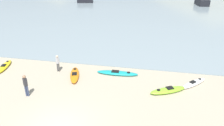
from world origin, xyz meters
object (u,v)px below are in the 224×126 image
(kayak_on_sand_3, at_px, (75,75))
(kayak_on_sand_4, at_px, (5,66))
(person_near_waterline, at_px, (58,62))
(kayak_on_sand_2, at_px, (194,83))
(kayak_on_sand_0, at_px, (117,73))
(moored_boat_2, at_px, (202,2))
(person_near_foreground, at_px, (26,84))
(kayak_on_sand_1, at_px, (168,90))

(kayak_on_sand_3, bearing_deg, kayak_on_sand_4, 176.97)
(kayak_on_sand_4, xyz_separation_m, person_near_waterline, (5.10, 0.29, 0.73))
(kayak_on_sand_2, relative_size, kayak_on_sand_3, 0.81)
(kayak_on_sand_0, xyz_separation_m, moored_boat_2, (12.66, 35.00, 0.59))
(kayak_on_sand_0, bearing_deg, kayak_on_sand_3, -162.68)
(kayak_on_sand_2, relative_size, kayak_on_sand_4, 0.86)
(kayak_on_sand_0, height_order, person_near_foreground, person_near_foreground)
(kayak_on_sand_1, bearing_deg, kayak_on_sand_0, 153.71)
(person_near_waterline, bearing_deg, kayak_on_sand_3, -20.72)
(kayak_on_sand_2, distance_m, kayak_on_sand_4, 16.46)
(kayak_on_sand_0, relative_size, kayak_on_sand_3, 1.21)
(kayak_on_sand_3, distance_m, person_near_waterline, 1.98)
(person_near_waterline, bearing_deg, moored_boat_2, 63.26)
(kayak_on_sand_0, relative_size, moored_boat_2, 0.89)
(kayak_on_sand_2, bearing_deg, kayak_on_sand_0, 174.89)
(person_near_waterline, height_order, moored_boat_2, person_near_waterline)
(kayak_on_sand_0, height_order, kayak_on_sand_4, kayak_on_sand_4)
(kayak_on_sand_0, bearing_deg, person_near_waterline, -175.33)
(kayak_on_sand_1, relative_size, kayak_on_sand_4, 1.04)
(kayak_on_sand_1, height_order, person_near_waterline, person_near_waterline)
(kayak_on_sand_4, height_order, moored_boat_2, moored_boat_2)
(kayak_on_sand_1, bearing_deg, moored_boat_2, 77.05)
(person_near_waterline, bearing_deg, kayak_on_sand_4, -176.74)
(person_near_waterline, bearing_deg, kayak_on_sand_0, 4.67)
(kayak_on_sand_0, bearing_deg, kayak_on_sand_2, -5.11)
(kayak_on_sand_1, height_order, kayak_on_sand_4, kayak_on_sand_1)
(kayak_on_sand_3, xyz_separation_m, kayak_on_sand_4, (-6.83, 0.36, -0.01))
(kayak_on_sand_2, bearing_deg, kayak_on_sand_1, -143.64)
(moored_boat_2, bearing_deg, kayak_on_sand_0, -109.89)
(kayak_on_sand_3, height_order, kayak_on_sand_4, kayak_on_sand_3)
(kayak_on_sand_4, relative_size, person_near_waterline, 1.79)
(person_near_waterline, relative_size, moored_boat_2, 0.39)
(moored_boat_2, bearing_deg, kayak_on_sand_4, -122.72)
(person_near_foreground, bearing_deg, moored_boat_2, 64.94)
(kayak_on_sand_0, xyz_separation_m, kayak_on_sand_4, (-10.28, -0.71, 0.02))
(kayak_on_sand_2, bearing_deg, person_near_foreground, -161.85)
(person_near_foreground, height_order, person_near_waterline, person_near_foreground)
(kayak_on_sand_3, xyz_separation_m, person_near_foreground, (-2.34, -3.40, 0.80))
(person_near_waterline, bearing_deg, person_near_foreground, -98.61)
(kayak_on_sand_0, xyz_separation_m, kayak_on_sand_3, (-3.45, -1.08, 0.03))
(person_near_foreground, relative_size, person_near_waterline, 1.10)
(kayak_on_sand_3, relative_size, person_near_foreground, 1.73)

